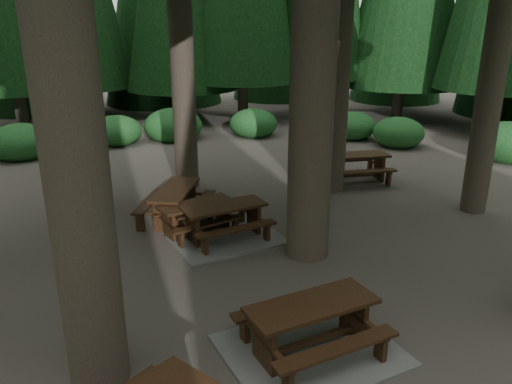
{
  "coord_description": "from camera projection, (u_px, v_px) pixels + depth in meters",
  "views": [
    {
      "loc": [
        -1.57,
        -8.71,
        4.48
      ],
      "look_at": [
        -0.12,
        1.0,
        1.1
      ],
      "focal_mm": 35.0,
      "sensor_mm": 36.0,
      "label": 1
    }
  ],
  "objects": [
    {
      "name": "picnic_table_f",
      "position": [
        196.0,
        213.0,
        10.96
      ],
      "size": [
        2.06,
        1.91,
        0.71
      ],
      "rotation": [
        0.0,
        0.0,
        0.45
      ],
      "color": "#321E0F",
      "rests_on": "ground"
    },
    {
      "name": "picnic_table_c",
      "position": [
        225.0,
        227.0,
        10.75
      ],
      "size": [
        2.76,
        2.52,
        0.77
      ],
      "rotation": [
        0.0,
        0.0,
        0.34
      ],
      "color": "gray",
      "rests_on": "ground"
    },
    {
      "name": "picnic_table_b",
      "position": [
        176.0,
        199.0,
        11.65
      ],
      "size": [
        1.95,
        2.19,
        0.8
      ],
      "rotation": [
        0.0,
        0.0,
        1.28
      ],
      "color": "#321E0F",
      "rests_on": "ground"
    },
    {
      "name": "picnic_table_a",
      "position": [
        311.0,
        336.0,
        7.03
      ],
      "size": [
        2.86,
        2.6,
        0.8
      ],
      "rotation": [
        0.0,
        0.0,
        0.32
      ],
      "color": "gray",
      "rests_on": "ground"
    },
    {
      "name": "shrub_ring",
      "position": [
        296.0,
        225.0,
        10.49
      ],
      "size": [
        23.86,
        24.64,
        1.49
      ],
      "color": "#21602E",
      "rests_on": "ground"
    },
    {
      "name": "ground",
      "position": [
        269.0,
        261.0,
        9.82
      ],
      "size": [
        80.0,
        80.0,
        0.0
      ],
      "primitive_type": "plane",
      "color": "#504A41",
      "rests_on": "ground"
    },
    {
      "name": "picnic_table_d",
      "position": [
        356.0,
        163.0,
        14.51
      ],
      "size": [
        1.99,
        1.64,
        0.82
      ],
      "rotation": [
        0.0,
        0.0,
        0.06
      ],
      "color": "#321E0F",
      "rests_on": "ground"
    }
  ]
}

